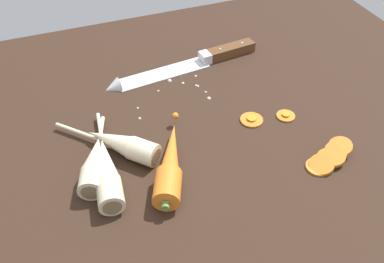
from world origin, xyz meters
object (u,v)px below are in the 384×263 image
object	(u,v)px
carrot_slice_stack	(329,157)
carrot_slice_stray_near	(252,119)
chefs_knife	(181,66)
parsnip_mid_left	(95,164)
parsnip_mid_right	(122,144)
carrot_slice_stray_mid	(286,115)
parsnip_front	(107,171)
whole_carrot	(170,164)

from	to	relation	value
carrot_slice_stack	carrot_slice_stray_near	xyz separation A→B (cm)	(-7.24, 14.05, -0.59)
chefs_knife	parsnip_mid_left	distance (cm)	32.83
chefs_knife	parsnip_mid_right	distance (cm)	27.16
carrot_slice_stray_mid	parsnip_mid_right	bearing A→B (deg)	176.99
parsnip_front	parsnip_mid_right	size ratio (longest dim) A/B	1.40
parsnip_front	carrot_slice_stray_mid	xyz separation A→B (cm)	(34.49, 3.56, -1.62)
parsnip_front	carrot_slice_stray_near	world-z (taller)	parsnip_front
parsnip_mid_left	carrot_slice_stack	size ratio (longest dim) A/B	1.99
parsnip_mid_left	carrot_slice_stack	xyz separation A→B (cm)	(36.71, -11.47, -1.03)
chefs_knife	carrot_slice_stray_mid	bearing A→B (deg)	-59.77
parsnip_mid_right	carrot_slice_stray_near	distance (cm)	24.37
parsnip_front	carrot_slice_stray_near	distance (cm)	28.49
whole_carrot	carrot_slice_stack	world-z (taller)	whole_carrot
parsnip_front	chefs_knife	bearing A→B (deg)	49.54
whole_carrot	carrot_slice_stray_near	distance (cm)	19.61
parsnip_mid_right	carrot_slice_stack	world-z (taller)	parsnip_mid_right
carrot_slice_stack	chefs_knife	bearing A→B (deg)	111.33
parsnip_mid_left	parsnip_mid_right	distance (cm)	5.93
parsnip_front	parsnip_mid_right	xyz separation A→B (cm)	(3.72, 5.18, 0.00)
chefs_knife	parsnip_front	distance (cm)	33.50
parsnip_mid_left	carrot_slice_stack	world-z (taller)	parsnip_mid_left
carrot_slice_stack	carrot_slice_stray_mid	world-z (taller)	carrot_slice_stack
parsnip_mid_left	carrot_slice_stack	bearing A→B (deg)	-17.36
parsnip_mid_left	parsnip_mid_right	xyz separation A→B (cm)	(5.16, 2.93, -0.00)
parsnip_front	parsnip_mid_left	world-z (taller)	same
chefs_knife	whole_carrot	bearing A→B (deg)	-113.31
parsnip_mid_right	carrot_slice_stack	xyz separation A→B (cm)	(31.55, -14.40, -1.03)
parsnip_front	parsnip_mid_left	size ratio (longest dim) A/B	1.27
parsnip_front	carrot_slice_stray_mid	bearing A→B (deg)	5.89
whole_carrot	carrot_slice_stray_mid	distance (cm)	25.41
whole_carrot	parsnip_mid_right	world-z (taller)	whole_carrot
parsnip_front	parsnip_mid_left	xyz separation A→B (cm)	(-1.44, 2.25, 0.00)
carrot_slice_stray_mid	chefs_knife	bearing A→B (deg)	120.23
carrot_slice_stack	whole_carrot	bearing A→B (deg)	164.57
parsnip_front	parsnip_mid_right	world-z (taller)	same
parsnip_mid_right	whole_carrot	bearing A→B (deg)	-50.49
parsnip_mid_left	carrot_slice_stray_near	xyz separation A→B (cm)	(29.47, 2.58, -1.62)
chefs_knife	parsnip_mid_right	world-z (taller)	parsnip_mid_right
carrot_slice_stack	carrot_slice_stray_mid	distance (cm)	12.82
chefs_knife	whole_carrot	size ratio (longest dim) A/B	1.73
parsnip_mid_right	carrot_slice_stack	distance (cm)	34.70
parsnip_mid_left	carrot_slice_stray_mid	bearing A→B (deg)	2.09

